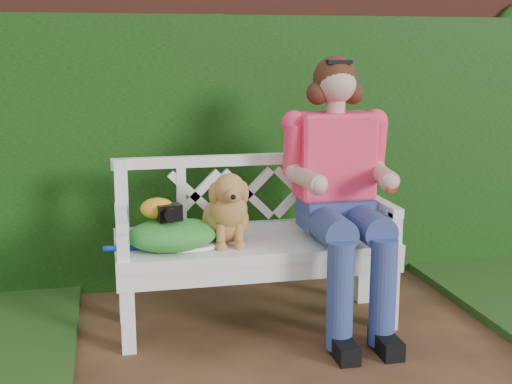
{
  "coord_description": "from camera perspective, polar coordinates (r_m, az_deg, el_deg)",
  "views": [
    {
      "loc": [
        -0.9,
        -2.59,
        1.49
      ],
      "look_at": [
        -0.14,
        0.89,
        0.75
      ],
      "focal_mm": 48.0,
      "sensor_mm": 36.0,
      "label": 1
    }
  ],
  "objects": [
    {
      "name": "brick_wall",
      "position": [
        4.6,
        -1.04,
        6.87
      ],
      "size": [
        10.0,
        0.3,
        2.2
      ],
      "primitive_type": "cube",
      "color": "#5F2A1F",
      "rests_on": "ground"
    },
    {
      "name": "ivy_hedge",
      "position": [
        4.41,
        -0.47,
        3.4
      ],
      "size": [
        10.0,
        0.18,
        1.7
      ],
      "primitive_type": "cube",
      "color": "#214B14",
      "rests_on": "ground"
    },
    {
      "name": "garden_bench",
      "position": [
        3.78,
        0.0,
        -7.6
      ],
      "size": [
        1.6,
        0.67,
        0.48
      ],
      "primitive_type": null,
      "rotation": [
        0.0,
        0.0,
        0.04
      ],
      "color": "white",
      "rests_on": "ground"
    },
    {
      "name": "seated_woman",
      "position": [
        3.74,
        6.74,
        -0.02
      ],
      "size": [
        0.75,
        0.92,
        1.47
      ],
      "primitive_type": null,
      "rotation": [
        0.0,
        0.0,
        0.17
      ],
      "color": "#CD4E5B",
      "rests_on": "ground"
    },
    {
      "name": "dog",
      "position": [
        3.62,
        -2.49,
        -1.22
      ],
      "size": [
        0.27,
        0.37,
        0.4
      ],
      "primitive_type": null,
      "rotation": [
        0.0,
        0.0,
        0.02
      ],
      "color": "olive",
      "rests_on": "garden_bench"
    },
    {
      "name": "tennis_racket",
      "position": [
        3.61,
        -6.09,
        -4.35
      ],
      "size": [
        0.66,
        0.32,
        0.03
      ],
      "primitive_type": null,
      "rotation": [
        0.0,
        0.0,
        -0.09
      ],
      "color": "white",
      "rests_on": "garden_bench"
    },
    {
      "name": "green_bag",
      "position": [
        3.56,
        -7.03,
        -3.5
      ],
      "size": [
        0.55,
        0.49,
        0.16
      ],
      "primitive_type": null,
      "rotation": [
        0.0,
        0.0,
        -0.33
      ],
      "color": "#296B36",
      "rests_on": "garden_bench"
    },
    {
      "name": "camera_item",
      "position": [
        3.53,
        -7.27,
        -1.67
      ],
      "size": [
        0.14,
        0.11,
        0.08
      ],
      "primitive_type": "cube",
      "rotation": [
        0.0,
        0.0,
        0.19
      ],
      "color": "black",
      "rests_on": "green_bag"
    },
    {
      "name": "baseball_glove",
      "position": [
        3.56,
        -8.22,
        -1.35
      ],
      "size": [
        0.19,
        0.16,
        0.11
      ],
      "primitive_type": "ellipsoid",
      "rotation": [
        0.0,
        0.0,
        0.19
      ],
      "color": "orange",
      "rests_on": "green_bag"
    }
  ]
}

